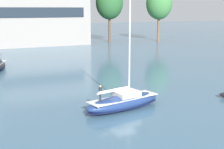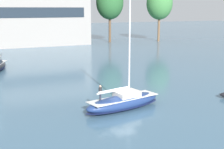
{
  "view_description": "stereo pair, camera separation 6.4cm",
  "coord_description": "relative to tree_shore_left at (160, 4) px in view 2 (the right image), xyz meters",
  "views": [
    {
      "loc": [
        -14.65,
        -28.93,
        10.69
      ],
      "look_at": [
        0.0,
        3.0,
        3.28
      ],
      "focal_mm": 50.0,
      "sensor_mm": 36.0,
      "label": 1
    },
    {
      "loc": [
        -14.6,
        -28.96,
        10.69
      ],
      "look_at": [
        0.0,
        3.0,
        3.28
      ],
      "focal_mm": 50.0,
      "sensor_mm": 36.0,
      "label": 2
    }
  ],
  "objects": [
    {
      "name": "waterfront_building",
      "position": [
        -46.39,
        6.11,
        -3.16
      ],
      "size": [
        45.39,
        13.93,
        18.32
      ],
      "color": "gray",
      "rests_on": "ground"
    },
    {
      "name": "ground_plane",
      "position": [
        -43.41,
        -60.31,
        -12.36
      ],
      "size": [
        400.0,
        400.0,
        0.0
      ],
      "primitive_type": "plane",
      "color": "#42667F"
    },
    {
      "name": "tree_shore_center",
      "position": [
        -16.22,
        3.93,
        0.24
      ],
      "size": [
        8.75,
        8.75,
        18.0
      ],
      "color": "brown",
      "rests_on": "ground"
    },
    {
      "name": "sailboat_main",
      "position": [
        -43.39,
        -60.31,
        -11.48
      ],
      "size": [
        9.8,
        4.48,
        13.0
      ],
      "color": "navy",
      "rests_on": "ground"
    },
    {
      "name": "tree_shore_left",
      "position": [
        0.0,
        0.0,
        0.0
      ],
      "size": [
        8.58,
        8.58,
        17.66
      ],
      "color": "brown",
      "rests_on": "ground"
    }
  ]
}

